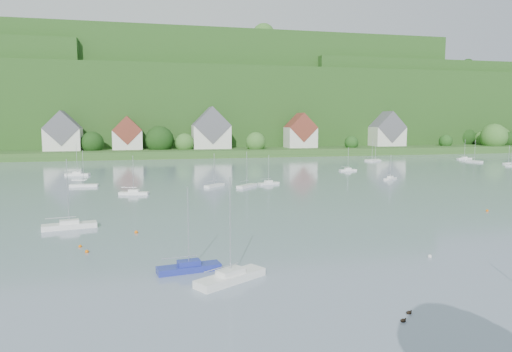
{
  "coord_description": "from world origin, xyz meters",
  "views": [
    {
      "loc": [
        -22.24,
        -13.81,
        14.71
      ],
      "look_at": [
        -1.46,
        75.0,
        4.0
      ],
      "focal_mm": 32.74,
      "sensor_mm": 36.0,
      "label": 1
    }
  ],
  "objects": [
    {
      "name": "far_shore_strip",
      "position": [
        0.0,
        200.0,
        1.5
      ],
      "size": [
        600.0,
        60.0,
        3.0
      ],
      "primitive_type": "cube",
      "color": "#2A5620",
      "rests_on": "ground"
    },
    {
      "name": "forested_ridge",
      "position": [
        0.39,
        268.57,
        22.89
      ],
      "size": [
        620.0,
        181.22,
        69.89
      ],
      "color": "#1B3F14",
      "rests_on": "ground"
    },
    {
      "name": "village_building_0",
      "position": [
        -55.0,
        187.0,
        9.51
      ],
      "size": [
        14.0,
        10.4,
        16.0
      ],
      "color": "silver",
      "rests_on": "far_shore_strip"
    },
    {
      "name": "village_building_1",
      "position": [
        -30.0,
        189.0,
        8.75
      ],
      "size": [
        12.0,
        9.36,
        14.0
      ],
      "color": "silver",
      "rests_on": "far_shore_strip"
    },
    {
      "name": "village_building_2",
      "position": [
        5.0,
        188.0,
        10.27
      ],
      "size": [
        16.0,
        11.44,
        18.0
      ],
      "color": "silver",
      "rests_on": "far_shore_strip"
    },
    {
      "name": "village_building_3",
      "position": [
        45.0,
        186.0,
        9.43
      ],
      "size": [
        13.0,
        10.4,
        15.5
      ],
      "color": "silver",
      "rests_on": "far_shore_strip"
    },
    {
      "name": "village_building_4",
      "position": [
        90.0,
        190.0,
        9.59
      ],
      "size": [
        15.0,
        10.4,
        16.5
      ],
      "color": "silver",
      "rests_on": "far_shore_strip"
    },
    {
      "name": "near_sailboat_0",
      "position": [
        -15.05,
        27.21,
        0.49
      ],
      "size": [
        7.19,
        5.47,
        9.71
      ],
      "rotation": [
        0.0,
        0.0,
        0.55
      ],
      "color": "white",
      "rests_on": "ground"
    },
    {
      "name": "near_sailboat_1",
      "position": [
        -18.53,
        31.1,
        0.45
      ],
      "size": [
        6.44,
        2.65,
        8.43
      ],
      "rotation": [
        0.0,
        0.0,
        0.15
      ],
      "color": "navy",
      "rests_on": "ground"
    },
    {
      "name": "near_sailboat_6",
      "position": [
        -32.96,
        53.48,
        0.48
      ],
      "size": [
        7.37,
        3.26,
        9.62
      ],
      "rotation": [
        0.0,
        0.0,
        0.18
      ],
      "color": "white",
      "rests_on": "ground"
    },
    {
      "name": "mooring_buoy_0",
      "position": [
        -29.16,
        40.38,
        0.0
      ],
      "size": [
        0.42,
        0.42,
        0.42
      ],
      "primitive_type": "sphere",
      "color": "orange",
      "rests_on": "ground"
    },
    {
      "name": "mooring_buoy_1",
      "position": [
        7.36,
        29.82,
        0.0
      ],
      "size": [
        0.46,
        0.46,
        0.46
      ],
      "primitive_type": "sphere",
      "color": "silver",
      "rests_on": "ground"
    },
    {
      "name": "mooring_buoy_2",
      "position": [
        31.95,
        50.92,
        0.0
      ],
      "size": [
        0.43,
        0.43,
        0.43
      ],
      "primitive_type": "sphere",
      "color": "orange",
      "rests_on": "ground"
    },
    {
      "name": "mooring_buoy_3",
      "position": [
        -23.93,
        48.61,
        0.0
      ],
      "size": [
        0.46,
        0.46,
        0.46
      ],
      "primitive_type": "sphere",
      "color": "orange",
      "rests_on": "ground"
    },
    {
      "name": "mooring_buoy_5",
      "position": [
        -30.22,
        42.96,
        0.0
      ],
      "size": [
        0.38,
        0.38,
        0.38
      ],
      "primitive_type": "sphere",
      "color": "orange",
      "rests_on": "ground"
    },
    {
      "name": "duck_pair",
      "position": [
        -3.56,
        16.35,
        0.11
      ],
      "size": [
        1.67,
        1.49,
        0.33
      ],
      "color": "black",
      "rests_on": "ground"
    },
    {
      "name": "far_sailboat_cluster",
      "position": [
        8.12,
        117.13,
        0.38
      ],
      "size": [
        190.17,
        66.88,
        8.71
      ],
      "color": "white",
      "rests_on": "ground"
    }
  ]
}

